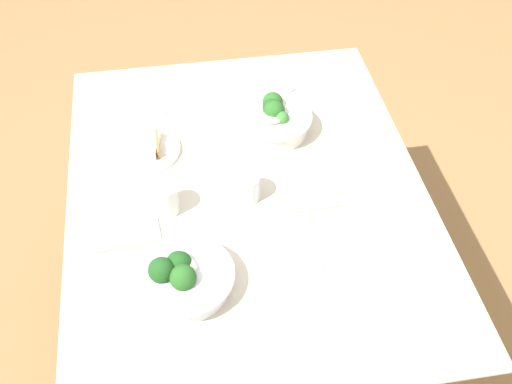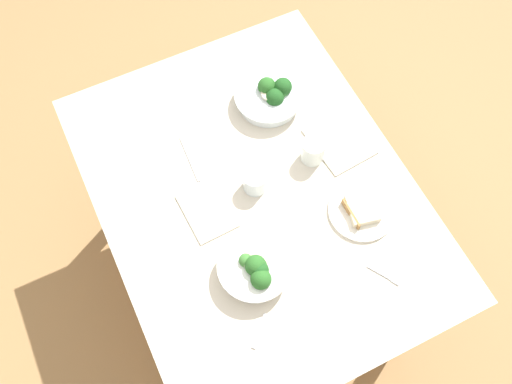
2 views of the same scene
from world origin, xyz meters
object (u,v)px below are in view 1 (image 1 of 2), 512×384
fork_by_near_bowl (286,95)px  napkin_folded_lower (123,218)px  water_glass_center (245,187)px  bread_side_plate (144,149)px  broccoli_bowl_near (274,119)px  napkin_folded_upper (308,185)px  water_glass_side (164,199)px  table_knife_left (315,241)px  fork_by_far_bowl (155,105)px  broccoli_bowl_far (181,277)px

fork_by_near_bowl → napkin_folded_lower: bearing=175.8°
water_glass_center → fork_by_near_bowl: size_ratio=0.96×
bread_side_plate → fork_by_near_bowl: bread_side_plate is taller
broccoli_bowl_near → napkin_folded_upper: (-0.25, -0.05, -0.04)m
water_glass_side → table_knife_left: (-0.17, -0.37, -0.04)m
bread_side_plate → broccoli_bowl_near: bearing=-84.9°
broccoli_bowl_near → napkin_folded_lower: bearing=122.4°
fork_by_far_bowl → napkin_folded_upper: bearing=-169.5°
water_glass_side → napkin_folded_lower: bearing=95.8°
broccoli_bowl_far → bread_side_plate: (0.50, 0.07, -0.03)m
broccoli_bowl_far → fork_by_far_bowl: (0.71, 0.03, -0.04)m
bread_side_plate → water_glass_center: size_ratio=2.68×
table_knife_left → napkin_folded_lower: (0.16, 0.48, 0.00)m
water_glass_center → fork_by_far_bowl: (0.44, 0.22, -0.04)m
broccoli_bowl_near → bread_side_plate: (-0.03, 0.39, -0.03)m
broccoli_bowl_far → fork_by_far_bowl: size_ratio=2.42×
broccoli_bowl_near → water_glass_center: (-0.26, 0.13, -0.00)m
table_knife_left → napkin_folded_upper: size_ratio=0.95×
broccoli_bowl_far → water_glass_side: 0.26m
broccoli_bowl_far → water_glass_center: broccoli_bowl_far is taller
fork_by_far_bowl → fork_by_near_bowl: same height
broccoli_bowl_far → napkin_folded_lower: size_ratio=1.13×
water_glass_side → napkin_folded_upper: (0.03, -0.39, -0.04)m
napkin_folded_lower → table_knife_left: bearing=-108.3°
water_glass_center → fork_by_near_bowl: (0.43, -0.20, -0.04)m
fork_by_far_bowl → water_glass_side: bearing=148.1°
bread_side_plate → water_glass_center: water_glass_center is taller
broccoli_bowl_near → water_glass_side: 0.44m
broccoli_bowl_far → fork_by_near_bowl: bearing=-29.0°
broccoli_bowl_near → fork_by_far_bowl: broccoli_bowl_near is taller
broccoli_bowl_far → table_knife_left: broccoli_bowl_far is taller
water_glass_center → water_glass_side: water_glass_side is taller
bread_side_plate → napkin_folded_upper: size_ratio=1.11×
broccoli_bowl_far → fork_by_near_bowl: size_ratio=2.86×
broccoli_bowl_near → bread_side_plate: broccoli_bowl_near is taller
water_glass_center → bread_side_plate: bearing=48.9°
broccoli_bowl_far → fork_by_far_bowl: broccoli_bowl_far is taller
fork_by_far_bowl → fork_by_near_bowl: 0.42m
broccoli_bowl_far → napkin_folded_lower: (0.25, 0.14, -0.03)m
fork_by_far_bowl → napkin_folded_upper: (-0.43, -0.39, 0.00)m
fork_by_far_bowl → napkin_folded_lower: 0.48m
napkin_folded_lower → fork_by_far_bowl: bearing=-13.0°
water_glass_side → fork_by_near_bowl: 0.61m
broccoli_bowl_far → water_glass_side: broccoli_bowl_far is taller
bread_side_plate → water_glass_side: size_ratio=2.39×
broccoli_bowl_far → bread_side_plate: 0.51m
water_glass_center → fork_by_far_bowl: size_ratio=0.81×
fork_by_near_bowl → napkin_folded_upper: bearing=-138.0°
water_glass_center → table_knife_left: bearing=-140.8°
broccoli_bowl_far → table_knife_left: (0.09, -0.34, -0.04)m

